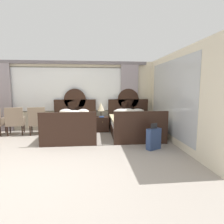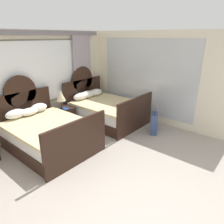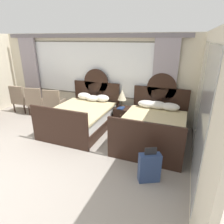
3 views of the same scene
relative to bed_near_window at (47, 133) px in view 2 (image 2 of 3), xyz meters
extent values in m
plane|color=#9E9389|center=(-0.28, -2.79, -0.37)|extent=(24.00, 24.00, 0.00)
cube|color=beige|center=(-0.28, 1.17, 0.98)|extent=(6.73, 0.07, 2.70)
cube|color=#646054|center=(-0.28, 1.13, 1.22)|extent=(4.55, 0.02, 1.75)
cube|color=white|center=(-0.28, 1.12, 1.22)|extent=(4.47, 0.02, 1.67)
cube|color=#998E99|center=(2.16, 1.04, 0.93)|extent=(0.69, 0.08, 2.60)
cube|color=beige|center=(3.12, -1.13, 0.98)|extent=(0.07, 4.53, 2.70)
cube|color=#B2B7BC|center=(3.08, -0.83, 0.98)|extent=(0.01, 3.17, 2.27)
cube|color=black|center=(0.00, -0.05, -0.22)|extent=(1.53, 2.07, 0.30)
cube|color=white|center=(0.00, -0.05, 0.07)|extent=(1.47, 1.97, 0.28)
cube|color=beige|center=(0.00, -0.13, 0.24)|extent=(1.57, 1.87, 0.06)
cube|color=black|center=(0.00, 1.01, 0.23)|extent=(1.61, 0.06, 1.20)
cylinder|color=black|center=(0.00, 1.01, 0.83)|extent=(0.84, 0.06, 0.84)
cube|color=black|center=(0.00, -1.12, 0.12)|extent=(1.61, 0.06, 0.98)
ellipsoid|color=white|center=(-0.32, 0.76, 0.39)|extent=(0.49, 0.28, 0.23)
ellipsoid|color=white|center=(0.01, 0.73, 0.36)|extent=(0.49, 0.30, 0.18)
ellipsoid|color=white|center=(0.32, 0.78, 0.38)|extent=(0.45, 0.32, 0.22)
cube|color=black|center=(2.11, -0.05, -0.22)|extent=(1.53, 2.07, 0.30)
cube|color=white|center=(2.11, -0.05, 0.07)|extent=(1.47, 1.97, 0.28)
cube|color=beige|center=(2.11, -0.13, 0.24)|extent=(1.57, 1.87, 0.06)
cube|color=black|center=(2.11, 1.01, 0.23)|extent=(1.61, 0.06, 1.20)
cylinder|color=black|center=(2.11, 1.01, 0.83)|extent=(0.84, 0.06, 0.84)
cube|color=black|center=(2.11, -1.12, 0.12)|extent=(1.61, 0.06, 0.98)
ellipsoid|color=white|center=(1.79, 0.74, 0.38)|extent=(0.59, 0.30, 0.21)
ellipsoid|color=white|center=(2.07, 0.74, 0.38)|extent=(0.53, 0.31, 0.22)
ellipsoid|color=white|center=(2.43, 0.72, 0.38)|extent=(0.52, 0.31, 0.21)
cube|color=black|center=(1.05, 0.68, -0.09)|extent=(0.47, 0.47, 0.56)
sphere|color=tan|center=(1.05, 0.43, 0.03)|extent=(0.02, 0.02, 0.02)
cylinder|color=brown|center=(1.00, 0.71, 0.20)|extent=(0.14, 0.14, 0.02)
cylinder|color=brown|center=(1.00, 0.71, 0.32)|extent=(0.03, 0.03, 0.21)
cone|color=beige|center=(1.00, 0.71, 0.58)|extent=(0.27, 0.27, 0.32)
cube|color=navy|center=(1.02, 0.58, 0.20)|extent=(0.18, 0.26, 0.03)
cube|color=navy|center=(2.34, -1.60, -0.08)|extent=(0.44, 0.34, 0.57)
cube|color=#232326|center=(2.34, -1.60, 0.28)|extent=(0.21, 0.12, 0.14)
cylinder|color=black|center=(2.20, -1.67, -0.34)|extent=(0.05, 0.04, 0.05)
cylinder|color=black|center=(2.48, -1.52, -0.34)|extent=(0.05, 0.04, 0.05)
camera|label=1|loc=(0.75, -6.37, 1.29)|focal=29.89mm
camera|label=2|loc=(-2.40, -4.06, 2.18)|focal=33.07mm
camera|label=3|loc=(2.80, -4.66, 2.18)|focal=31.20mm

